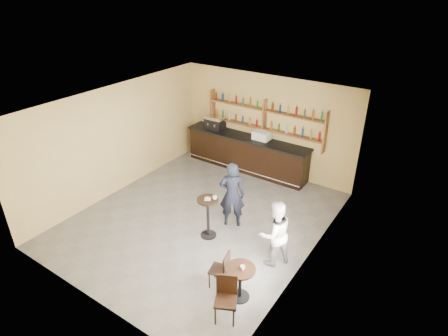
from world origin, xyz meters
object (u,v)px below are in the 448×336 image
Objects in this scene: espresso_machine at (215,123)px; man_main at (232,195)px; pastry_case at (262,136)px; cafe_table at (240,283)px; bar_counter at (247,153)px; patron_second at (275,233)px; pedestal_table at (208,218)px; chair_south at (226,300)px; chair_west at (219,269)px.

espresso_machine is 0.36× the size of man_main.
pastry_case reaches higher than cafe_table.
man_main is at bearing -65.89° from bar_counter.
man_main is at bearing 126.69° from cafe_table.
espresso_machine is at bearing -96.90° from patron_second.
chair_south is at bearing -46.60° from pedestal_table.
pedestal_table is at bearing -73.52° from bar_counter.
pastry_case is at bearing -112.98° from patron_second.
pedestal_table is (0.54, -3.65, -0.79)m from pastry_case.
chair_south is at bearing -68.54° from pastry_case.
pastry_case reaches higher than bar_counter.
bar_counter is 1.51m from espresso_machine.
man_main reaches higher than espresso_machine.
man_main reaches higher than patron_second.
pastry_case reaches higher than pedestal_table.
espresso_machine is 0.76× the size of chair_west.
bar_counter is at bearing -107.34° from patron_second.
chair_south is 1.96m from patron_second.
espresso_machine is 5.53m from patron_second.
man_main is (2.57, -2.90, -0.50)m from espresso_machine.
patron_second is at bearing -38.37° from espresso_machine.
pastry_case is 5.52m from cafe_table.
pedestal_table is 1.41× the size of cafe_table.
bar_counter is 2.69× the size of patron_second.
espresso_machine is 4.43m from pedestal_table.
pastry_case is 3.77m from pedestal_table.
bar_counter is 3.20m from man_main.
espresso_machine is at bearing 122.81° from pedestal_table.
patron_second reaches higher than pastry_case.
espresso_machine is 6.97m from chair_south.
man_main is at bearing 94.71° from chair_south.
patron_second is at bearing 87.32° from cafe_table.
patron_second is at bearing 127.34° from man_main.
bar_counter is 5.68m from cafe_table.
patron_second is (0.01, 1.93, 0.34)m from chair_south.
espresso_machine is 3.91m from man_main.
pastry_case reaches higher than chair_south.
cafe_table is at bearing 68.76° from chair_south.
pastry_case is 6.06m from chair_south.
espresso_machine reaches higher than bar_counter.
chair_west is 1.47m from patron_second.
chair_west is (0.96, -1.98, -0.48)m from man_main.
man_main reaches higher than pedestal_table.
pastry_case is at bearing 2.62° from espresso_machine.
patron_second reaches higher than bar_counter.
bar_counter is 7.96× the size of pastry_case.
cafe_table is at bearing 71.21° from chair_west.
cafe_table is 0.83× the size of chair_south.
chair_south reaches higher than chair_west.
pastry_case is at bearing 86.76° from chair_south.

